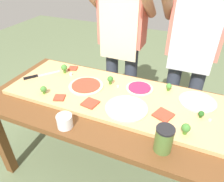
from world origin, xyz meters
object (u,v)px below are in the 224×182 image
cook_right (193,43)px  pizza_whole_white_garlic (126,108)px  broccoli_floret_back_left (201,114)px  broccoli_floret_front_mid (43,89)px  broccoli_floret_center_right (64,68)px  pizza_slice_center (163,115)px  pizza_slice_far_right (73,68)px  broccoli_floret_back_mid (169,86)px  cheese_crumble_a (71,74)px  cheese_crumble_b (210,120)px  sauce_jar (164,139)px  pizza_whole_tomato_red (86,86)px  flour_cup (65,122)px  pizza_whole_cheese_artichoke (198,101)px  chefs_knife (37,76)px  prep_table (113,113)px  broccoli_floret_front_left (110,79)px  pizza_slice_near_right (59,98)px  cook_left (122,33)px  pizza_slice_far_left (90,103)px  broccoli_floret_back_right (186,128)px  cheese_crumble_c (118,86)px  pizza_whole_beet_magenta (140,88)px

cook_right → pizza_whole_white_garlic: bearing=-112.5°
broccoli_floret_back_left → broccoli_floret_front_mid: broccoli_floret_front_mid is taller
pizza_whole_white_garlic → broccoli_floret_center_right: 0.68m
pizza_slice_center → broccoli_floret_front_mid: broccoli_floret_front_mid is taller
pizza_slice_far_right → broccoli_floret_back_mid: 0.81m
broccoli_floret_back_mid → cheese_crumble_a: size_ratio=3.18×
cheese_crumble_b → sauce_jar: sauce_jar is taller
pizza_slice_center → broccoli_floret_front_mid: 0.83m
cheese_crumble_a → pizza_slice_center: bearing=-14.7°
pizza_whole_tomato_red → pizza_slice_far_right: (-0.24, 0.20, -0.00)m
pizza_whole_white_garlic → cheese_crumble_b: pizza_whole_white_garlic is taller
pizza_whole_tomato_red → flour_cup: (0.08, -0.40, 0.00)m
pizza_whole_tomato_red → pizza_whole_cheese_artichoke: size_ratio=1.06×
chefs_knife → broccoli_floret_center_right: broccoli_floret_center_right is taller
prep_table → broccoli_floret_back_left: broccoli_floret_back_left is taller
broccoli_floret_front_left → cook_right: 0.74m
pizza_slice_near_right → cook_left: bearing=79.2°
broccoli_floret_center_right → pizza_slice_far_left: bearing=-36.7°
chefs_knife → broccoli_floret_back_right: bearing=-9.1°
prep_table → flour_cup: 0.39m
cheese_crumble_b → cook_right: cook_right is taller
broccoli_floret_front_left → pizza_slice_far_left: bearing=-94.8°
broccoli_floret_front_mid → cheese_crumble_c: 0.53m
pizza_slice_far_left → cheese_crumble_b: same height
cheese_crumble_b → cook_right: size_ratio=0.01×
pizza_whole_beet_magenta → pizza_whole_cheese_artichoke: (0.41, -0.00, -0.00)m
pizza_slice_near_right → flour_cup: flour_cup is taller
flour_cup → pizza_whole_white_garlic: bearing=42.6°
broccoli_floret_center_right → pizza_whole_beet_magenta: bearing=0.8°
chefs_knife → broccoli_floret_back_right: size_ratio=3.52×
chefs_knife → broccoli_floret_back_right: 1.19m
broccoli_floret_front_mid → cheese_crumble_b: broccoli_floret_front_mid is taller
pizza_whole_beet_magenta → cook_right: bearing=58.3°
pizza_whole_beet_magenta → cook_right: 0.59m
broccoli_floret_front_mid → pizza_whole_cheese_artichoke: bearing=17.5°
pizza_slice_far_right → flour_cup: (0.32, -0.60, 0.00)m
flour_cup → pizza_slice_near_right: bearing=131.6°
sauce_jar → broccoli_floret_front_left: bearing=137.6°
broccoli_floret_front_mid → broccoli_floret_back_mid: bearing=25.5°
pizza_slice_far_left → sauce_jar: sauce_jar is taller
pizza_whole_white_garlic → broccoli_floret_back_right: (0.37, -0.08, 0.03)m
pizza_slice_center → flour_cup: bearing=-150.8°
chefs_knife → broccoli_floret_front_left: bearing=12.2°
broccoli_floret_back_right → sauce_jar: sauce_jar is taller
pizza_whole_beet_magenta → pizza_slice_near_right: bearing=-145.3°
cheese_crumble_a → sauce_jar: bearing=-28.1°
cheese_crumble_b → flour_cup: 0.86m
broccoli_floret_front_left → pizza_whole_beet_magenta: bearing=5.1°
cheese_crumble_b → cook_left: size_ratio=0.01×
broccoli_floret_front_left → cheese_crumble_b: (0.71, -0.15, -0.03)m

